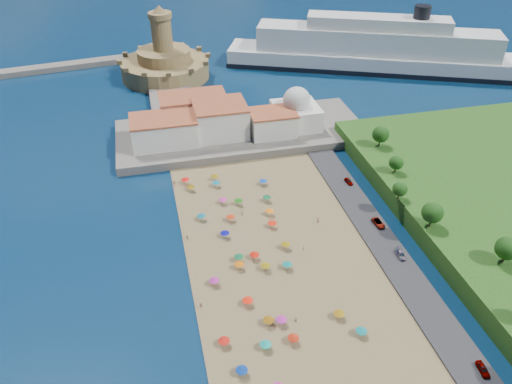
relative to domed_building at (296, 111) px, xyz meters
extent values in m
plane|color=#071938|center=(-30.00, -71.00, -8.97)|extent=(700.00, 700.00, 0.00)
cube|color=#59544C|center=(-20.00, 2.00, -7.47)|extent=(90.00, 36.00, 3.00)
cube|color=#59544C|center=(-42.00, 37.00, -7.77)|extent=(18.00, 70.00, 2.40)
cube|color=silver|center=(-48.00, -2.00, -1.47)|extent=(22.00, 14.00, 9.00)
cube|color=silver|center=(-28.00, 0.00, -0.47)|extent=(18.00, 16.00, 11.00)
cube|color=silver|center=(-10.00, -4.00, -1.97)|extent=(16.00, 12.00, 8.00)
cube|color=silver|center=(-36.00, 12.00, -0.97)|extent=(24.00, 14.00, 10.00)
cube|color=silver|center=(0.00, 0.00, -1.97)|extent=(16.00, 16.00, 8.00)
sphere|color=silver|center=(0.00, 0.00, 4.03)|extent=(10.00, 10.00, 10.00)
cylinder|color=silver|center=(0.00, 0.00, 7.83)|extent=(1.20, 1.20, 1.60)
cylinder|color=olive|center=(-42.00, 67.00, -4.97)|extent=(40.00, 40.00, 8.00)
cylinder|color=olive|center=(-42.00, 67.00, 1.53)|extent=(24.00, 24.00, 5.00)
cylinder|color=olive|center=(-42.00, 67.00, 11.03)|extent=(9.00, 9.00, 14.00)
cylinder|color=olive|center=(-42.00, 67.00, 19.23)|extent=(10.40, 10.40, 2.40)
cone|color=olive|center=(-42.00, 67.00, 21.93)|extent=(6.00, 6.00, 3.00)
cube|color=black|center=(55.56, 54.24, -7.85)|extent=(136.54, 73.44, 2.24)
cube|color=silver|center=(55.56, 54.24, -4.82)|extent=(135.46, 72.69, 8.31)
cube|color=silver|center=(55.56, 54.24, 4.88)|extent=(108.51, 58.49, 11.08)
cube|color=silver|center=(55.56, 54.24, 13.19)|extent=(64.56, 37.09, 5.54)
cylinder|color=black|center=(72.57, 47.04, 18.73)|extent=(7.39, 7.39, 5.54)
cylinder|color=gray|center=(-21.40, -40.66, -7.72)|extent=(0.07, 0.07, 2.00)
cone|color=#116133|center=(-21.40, -40.66, -6.82)|extent=(2.50, 2.50, 0.60)
cylinder|color=gray|center=(-34.58, -25.48, -7.72)|extent=(0.07, 0.07, 2.00)
cone|color=#85690C|center=(-34.58, -25.48, -6.82)|extent=(2.50, 2.50, 0.60)
cylinder|color=gray|center=(-35.44, -67.37, -7.72)|extent=(0.07, 0.07, 2.00)
cone|color=orange|center=(-35.44, -67.37, -6.82)|extent=(2.50, 2.50, 0.60)
cylinder|color=gray|center=(-41.74, -45.33, -7.72)|extent=(0.07, 0.07, 2.00)
cone|color=#0D667F|center=(-41.74, -45.33, -6.82)|extent=(2.50, 2.50, 0.60)
cylinder|color=gray|center=(-34.95, -64.54, -7.72)|extent=(0.07, 0.07, 2.00)
cone|color=#116334|center=(-34.95, -64.54, -6.82)|extent=(2.50, 2.50, 0.60)
cylinder|color=gray|center=(-23.69, -70.19, -7.72)|extent=(0.07, 0.07, 2.00)
cone|color=#0D7D77|center=(-23.69, -70.19, -6.82)|extent=(2.50, 2.50, 0.60)
cylinder|color=gray|center=(-14.10, -93.94, -7.72)|extent=(0.07, 0.07, 2.00)
cone|color=#0D767D|center=(-14.10, -93.94, -6.82)|extent=(2.50, 2.50, 0.60)
cylinder|color=gray|center=(-30.87, -64.75, -7.72)|extent=(0.07, 0.07, 2.00)
cone|color=red|center=(-30.87, -64.75, -6.82)|extent=(2.50, 2.50, 0.60)
cylinder|color=gray|center=(-32.80, -86.39, -7.72)|extent=(0.07, 0.07, 2.00)
cone|color=#88560C|center=(-32.80, -86.39, -6.82)|extent=(2.50, 2.50, 0.60)
cylinder|color=gray|center=(-42.79, -29.90, -7.72)|extent=(0.07, 0.07, 2.00)
cone|color=#7E5E0B|center=(-42.79, -29.90, -6.82)|extent=(2.50, 2.50, 0.60)
cylinder|color=gray|center=(-43.35, -89.67, -7.72)|extent=(0.07, 0.07, 2.00)
cone|color=red|center=(-43.35, -89.67, -6.82)|extent=(2.50, 2.50, 0.60)
cylinder|color=gray|center=(-36.67, -54.40, -7.72)|extent=(0.07, 0.07, 2.00)
cone|color=#0B0B92|center=(-36.67, -54.40, -6.82)|extent=(2.50, 2.50, 0.60)
cylinder|color=gray|center=(-21.94, -62.70, -7.72)|extent=(0.07, 0.07, 2.00)
cone|color=#8D730C|center=(-21.94, -62.70, -6.82)|extent=(2.50, 2.50, 0.60)
cylinder|color=gray|center=(-22.36, -47.48, -7.72)|extent=(0.07, 0.07, 2.00)
cone|color=orange|center=(-22.36, -47.48, -6.82)|extent=(2.50, 2.50, 0.60)
cylinder|color=gray|center=(-20.32, -31.78, -7.72)|extent=(0.07, 0.07, 2.00)
cone|color=#0E45BB|center=(-20.32, -31.78, -6.82)|extent=(2.50, 2.50, 0.60)
cylinder|color=gray|center=(-34.81, -29.38, -7.72)|extent=(0.07, 0.07, 2.00)
cone|color=#0F6F8F|center=(-34.81, -29.38, -6.82)|extent=(2.50, 2.50, 0.60)
cylinder|color=gray|center=(-34.43, -38.85, -7.72)|extent=(0.07, 0.07, 2.00)
cone|color=#CB2B8C|center=(-34.43, -38.85, -6.82)|extent=(2.50, 2.50, 0.60)
cylinder|color=gray|center=(-28.91, -92.37, -7.72)|extent=(0.07, 0.07, 2.00)
cone|color=#B7250E|center=(-28.91, -92.37, -6.82)|extent=(2.50, 2.50, 0.60)
cylinder|color=gray|center=(-33.77, -47.63, -7.72)|extent=(0.07, 0.07, 2.00)
cone|color=red|center=(-33.77, -47.63, -6.82)|extent=(2.50, 2.50, 0.60)
cylinder|color=gray|center=(-42.43, -71.47, -7.72)|extent=(0.07, 0.07, 2.00)
cone|color=#AC248E|center=(-42.43, -71.47, -6.82)|extent=(2.50, 2.50, 0.60)
cylinder|color=gray|center=(-30.00, -40.44, -7.72)|extent=(0.07, 0.07, 2.00)
cone|color=#1E7014|center=(-30.00, -40.44, -6.82)|extent=(2.50, 2.50, 0.60)
cylinder|color=gray|center=(-36.00, -79.67, -7.72)|extent=(0.07, 0.07, 2.00)
cone|color=#FE1F0B|center=(-36.00, -79.67, -6.82)|extent=(2.50, 2.50, 0.60)
cylinder|color=gray|center=(-41.24, -97.58, -7.72)|extent=(0.07, 0.07, 2.00)
cone|color=navy|center=(-41.24, -97.58, -6.82)|extent=(2.50, 2.50, 0.60)
cylinder|color=gray|center=(-16.96, -88.23, -7.72)|extent=(0.07, 0.07, 2.00)
cone|color=#9A6D0E|center=(-16.96, -88.23, -6.82)|extent=(2.50, 2.50, 0.60)
cylinder|color=gray|center=(-35.06, -92.61, -7.72)|extent=(0.07, 0.07, 2.00)
cone|color=#109987|center=(-35.06, -92.61, -6.82)|extent=(2.50, 2.50, 0.60)
cylinder|color=gray|center=(-23.05, -53.18, -7.72)|extent=(0.07, 0.07, 2.00)
cone|color=red|center=(-23.05, -53.18, -6.82)|extent=(2.50, 2.50, 0.60)
cylinder|color=gray|center=(-29.17, -69.35, -7.72)|extent=(0.07, 0.07, 2.00)
cone|color=#8D720C|center=(-29.17, -69.35, -6.82)|extent=(2.50, 2.50, 0.60)
cylinder|color=gray|center=(-43.96, -25.35, -7.72)|extent=(0.07, 0.07, 2.00)
cone|color=red|center=(-43.96, -25.35, -6.82)|extent=(2.50, 2.50, 0.60)
cylinder|color=gray|center=(-30.01, -86.91, -7.72)|extent=(0.07, 0.07, 2.00)
cone|color=#BB289A|center=(-30.01, -86.91, -6.82)|extent=(2.50, 2.50, 0.60)
imported|color=tan|center=(-30.20, -45.48, -7.94)|extent=(0.85, 0.71, 1.57)
imported|color=tan|center=(-26.55, -86.89, -7.94)|extent=(0.77, 0.90, 1.57)
imported|color=tan|center=(-46.67, -52.76, -7.84)|extent=(1.26, 1.27, 1.76)
imported|color=tan|center=(-9.86, -53.88, -7.91)|extent=(1.13, 1.55, 1.62)
imported|color=tan|center=(-17.49, -64.12, -7.84)|extent=(0.68, 0.77, 1.78)
imported|color=tan|center=(-46.57, -77.95, -7.91)|extent=(0.86, 0.72, 1.62)
imported|color=tan|center=(-47.55, -25.52, -7.78)|extent=(1.20, 0.83, 1.89)
imported|color=tan|center=(-19.15, -32.73, -7.89)|extent=(1.21, 1.20, 1.68)
imported|color=gray|center=(6.00, -72.84, -7.62)|extent=(2.25, 4.64, 1.30)
imported|color=gray|center=(6.00, -59.33, -7.60)|extent=(2.52, 4.97, 1.35)
imported|color=gray|center=(6.00, -108.24, -7.60)|extent=(2.00, 4.10, 1.35)
imported|color=gray|center=(6.00, -37.58, -7.64)|extent=(1.89, 3.87, 1.27)
cylinder|color=#382314|center=(25.07, -85.65, -1.41)|extent=(0.50, 0.50, 3.12)
sphere|color=#14380F|center=(25.07, -85.65, 1.39)|extent=(5.62, 5.62, 5.62)
cylinder|color=#382314|center=(15.22, -68.99, -1.40)|extent=(0.50, 0.50, 3.15)
sphere|color=#14380F|center=(15.22, -68.99, 1.43)|extent=(5.66, 5.66, 5.66)
cylinder|color=#382314|center=(12.95, -55.74, -1.79)|extent=(0.50, 0.50, 2.36)
sphere|color=#14380F|center=(12.95, -55.74, 0.33)|extent=(4.25, 4.25, 4.25)
cylinder|color=#382314|center=(18.41, -42.59, -1.75)|extent=(0.50, 0.50, 2.45)
sphere|color=#14380F|center=(18.41, -42.59, 0.46)|extent=(4.41, 4.41, 4.41)
cylinder|color=#382314|center=(20.79, -26.26, -1.42)|extent=(0.50, 0.50, 3.11)
sphere|color=#14380F|center=(20.79, -26.26, 1.38)|extent=(5.60, 5.60, 5.60)
camera|label=1|loc=(-52.78, -158.25, 78.24)|focal=35.00mm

